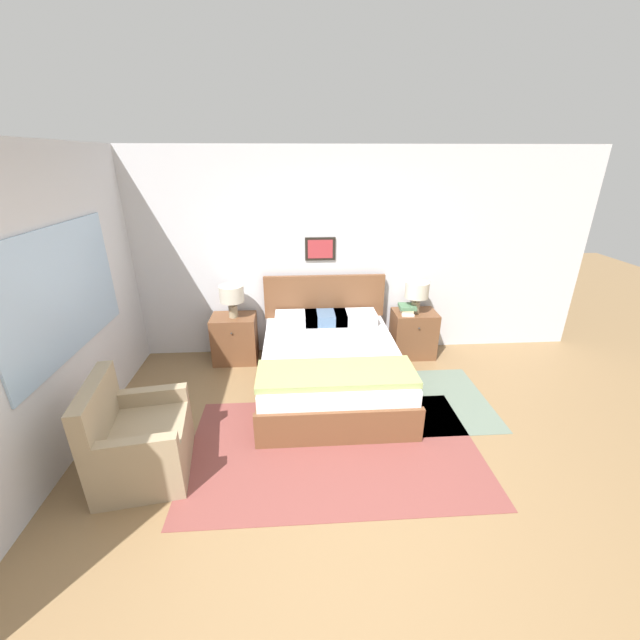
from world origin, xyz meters
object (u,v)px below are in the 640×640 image
Objects in this scene: armchair at (138,442)px; nightstand_near_window at (235,339)px; bed at (330,365)px; nightstand_by_door at (413,334)px; table_lamp_by_door at (417,291)px; table_lamp_near_window at (232,295)px.

armchair is 1.43× the size of nightstand_near_window.
bed reaches higher than armchair.
table_lamp_by_door is at bearing -127.48° from nightstand_by_door.
table_lamp_near_window is at bearing -52.84° from nightstand_near_window.
armchair is at bearing -105.95° from table_lamp_near_window.
table_lamp_by_door is (2.31, -0.02, 0.59)m from nightstand_near_window.
table_lamp_by_door is (-0.01, -0.02, 0.59)m from nightstand_by_door.
nightstand_near_window is at bearing 179.57° from table_lamp_by_door.
nightstand_near_window is 1.00× the size of nightstand_by_door.
bed is 1.38m from nightstand_near_window.
nightstand_near_window is 0.59m from table_lamp_near_window.
table_lamp_by_door is (1.15, 0.72, 0.61)m from bed.
bed is 3.14× the size of nightstand_by_door.
table_lamp_near_window is (0.01, -0.02, 0.59)m from nightstand_near_window.
table_lamp_by_door reaches higher than nightstand_by_door.
nightstand_by_door is at bearing 0.43° from table_lamp_near_window.
nightstand_by_door is 1.51× the size of table_lamp_by_door.
table_lamp_near_window reaches higher than nightstand_near_window.
nightstand_by_door is at bearing 52.52° from table_lamp_by_door.
table_lamp_by_door reaches higher than armchair.
table_lamp_near_window is (-2.31, -0.02, 0.59)m from nightstand_by_door.
nightstand_near_window is at bearing 180.00° from nightstand_by_door.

